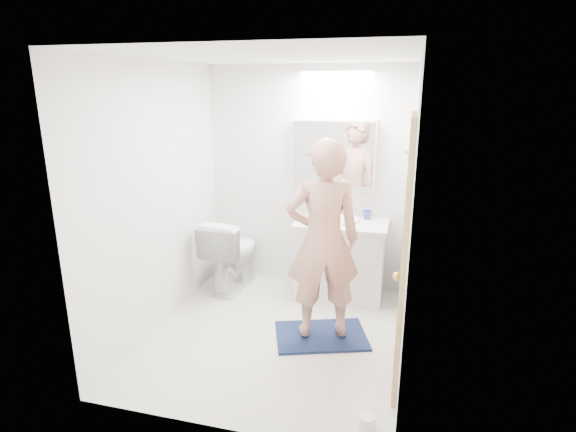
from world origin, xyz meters
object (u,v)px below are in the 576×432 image
(medicine_cabinet, at_px, (334,153))
(toilet, at_px, (232,252))
(toilet_paper_roll, at_px, (367,423))
(person, at_px, (323,241))
(soap_bottle_a, at_px, (315,204))
(soap_bottle_b, at_px, (325,209))
(vanity_cabinet, at_px, (340,260))
(toothbrush_cup, at_px, (367,215))

(medicine_cabinet, distance_m, toilet, 1.55)
(toilet_paper_roll, bearing_deg, person, 115.63)
(toilet, xyz_separation_m, toilet_paper_roll, (1.67, -1.86, -0.36))
(medicine_cabinet, height_order, soap_bottle_a, medicine_cabinet)
(medicine_cabinet, height_order, toilet, medicine_cabinet)
(soap_bottle_b, bearing_deg, toilet_paper_roll, -72.25)
(medicine_cabinet, xyz_separation_m, person, (0.11, -1.13, -0.58))
(soap_bottle_a, relative_size, soap_bottle_b, 1.57)
(vanity_cabinet, xyz_separation_m, toothbrush_cup, (0.24, 0.16, 0.48))
(vanity_cabinet, height_order, toothbrush_cup, toothbrush_cup)
(person, relative_size, toothbrush_cup, 17.75)
(toilet, relative_size, toilet_paper_roll, 7.42)
(toilet, distance_m, toothbrush_cup, 1.53)
(toilet_paper_roll, bearing_deg, soap_bottle_a, 110.51)
(medicine_cabinet, distance_m, toilet_paper_roll, 2.70)
(medicine_cabinet, height_order, person, medicine_cabinet)
(medicine_cabinet, xyz_separation_m, soap_bottle_b, (-0.07, -0.03, -0.60))
(toilet, height_order, toilet_paper_roll, toilet)
(person, bearing_deg, soap_bottle_a, -94.06)
(medicine_cabinet, xyz_separation_m, toothbrush_cup, (0.38, -0.05, -0.63))
(soap_bottle_a, height_order, toilet_paper_roll, soap_bottle_a)
(vanity_cabinet, xyz_separation_m, medicine_cabinet, (-0.14, 0.21, 1.11))
(vanity_cabinet, bearing_deg, soap_bottle_b, 139.34)
(toilet, bearing_deg, toilet_paper_roll, 136.05)
(soap_bottle_a, xyz_separation_m, toilet_paper_roll, (0.80, -2.13, -0.90))
(toilet, bearing_deg, person, 149.49)
(soap_bottle_a, bearing_deg, toothbrush_cup, 1.03)
(soap_bottle_a, distance_m, toothbrush_cup, 0.56)
(soap_bottle_b, relative_size, toothbrush_cup, 1.64)
(toothbrush_cup, xyz_separation_m, toilet_paper_roll, (0.24, -2.14, -0.82))
(soap_bottle_b, xyz_separation_m, toothbrush_cup, (0.45, -0.02, -0.03))
(toothbrush_cup, bearing_deg, toilet_paper_roll, -83.62)
(vanity_cabinet, bearing_deg, toothbrush_cup, 33.44)
(soap_bottle_a, xyz_separation_m, soap_bottle_b, (0.11, 0.03, -0.05))
(toilet, height_order, soap_bottle_b, soap_bottle_b)
(toilet_paper_roll, bearing_deg, soap_bottle_b, 107.75)
(soap_bottle_b, distance_m, toothbrush_cup, 0.45)
(medicine_cabinet, bearing_deg, toilet_paper_roll, -74.18)
(soap_bottle_b, distance_m, toilet_paper_roll, 2.42)
(medicine_cabinet, relative_size, toilet_paper_roll, 8.00)
(medicine_cabinet, distance_m, toothbrush_cup, 0.74)
(medicine_cabinet, bearing_deg, toilet, -162.78)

